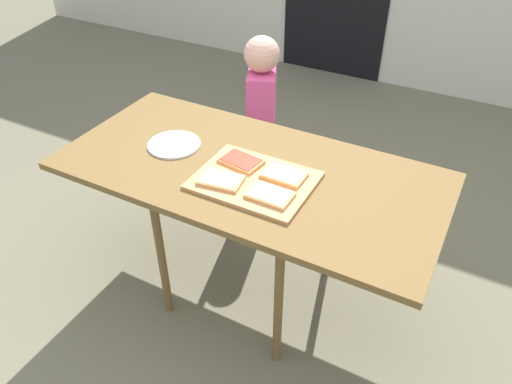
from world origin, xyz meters
TOP-DOWN VIEW (x-y plane):
  - ground_plane at (0.00, 0.00)m, footprint 16.00×16.00m
  - dining_table at (0.00, 0.00)m, footprint 1.53×0.73m
  - cutting_board at (0.06, -0.07)m, footprint 0.44×0.34m
  - pizza_slice_far_left at (-0.04, -0.00)m, footprint 0.18×0.13m
  - pizza_slice_near_right at (0.16, -0.14)m, footprint 0.16×0.11m
  - pizza_slice_near_left at (-0.04, -0.15)m, footprint 0.18×0.13m
  - pizza_slice_far_right at (0.16, -0.01)m, footprint 0.16×0.11m
  - plate_white_left at (-0.36, 0.00)m, footprint 0.22×0.22m
  - child_left at (-0.30, 0.68)m, footprint 0.22×0.28m

SIDE VIEW (x-z plane):
  - ground_plane at x=0.00m, z-range 0.00..0.00m
  - child_left at x=-0.30m, z-range 0.08..1.05m
  - dining_table at x=0.00m, z-range 0.31..1.02m
  - plate_white_left at x=-0.36m, z-range 0.71..0.72m
  - cutting_board at x=0.06m, z-range 0.71..0.72m
  - pizza_slice_far_left at x=-0.04m, z-range 0.72..0.74m
  - pizza_slice_near_right at x=0.16m, z-range 0.72..0.74m
  - pizza_slice_near_left at x=-0.04m, z-range 0.72..0.74m
  - pizza_slice_far_right at x=0.16m, z-range 0.72..0.74m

